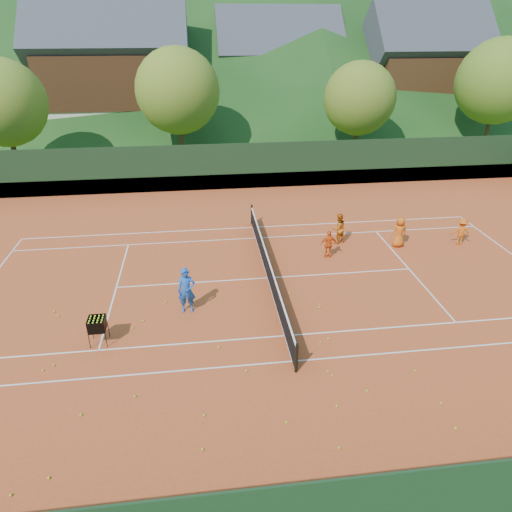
{
  "coord_description": "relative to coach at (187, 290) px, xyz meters",
  "views": [
    {
      "loc": [
        -2.65,
        -16.9,
        9.9
      ],
      "look_at": [
        -0.52,
        0.0,
        1.12
      ],
      "focal_mm": 32.0,
      "sensor_mm": 36.0,
      "label": 1
    }
  ],
  "objects": [
    {
      "name": "tennis_ball_16",
      "position": [
        4.54,
        -2.57,
        -0.88
      ],
      "size": [
        0.07,
        0.07,
        0.07
      ],
      "primitive_type": "sphere",
      "color": "#ADDA24",
      "rests_on": "clay_court"
    },
    {
      "name": "tree_c",
      "position": [
        13.41,
        21.11,
        3.61
      ],
      "size": [
        5.6,
        5.6,
        7.35
      ],
      "color": "#3E2818",
      "rests_on": "ground"
    },
    {
      "name": "tennis_ball_7",
      "position": [
        1.86,
        -3.67,
        -0.88
      ],
      "size": [
        0.07,
        0.07,
        0.07
      ],
      "primitive_type": "sphere",
      "color": "#ADDA24",
      "rests_on": "clay_court"
    },
    {
      "name": "tennis_ball_18",
      "position": [
        -1.53,
        -4.36,
        -0.88
      ],
      "size": [
        0.07,
        0.07,
        0.07
      ],
      "primitive_type": "sphere",
      "color": "#ADDA24",
      "rests_on": "clay_court"
    },
    {
      "name": "tennis_ball_5",
      "position": [
        7.26,
        -6.66,
        -0.88
      ],
      "size": [
        0.07,
        0.07,
        0.07
      ],
      "primitive_type": "sphere",
      "color": "#ADDA24",
      "rests_on": "clay_court"
    },
    {
      "name": "tennis_ball_12",
      "position": [
        -0.88,
        0.69,
        -0.88
      ],
      "size": [
        0.07,
        0.07,
        0.07
      ],
      "primitive_type": "sphere",
      "color": "#ADDA24",
      "rests_on": "clay_court"
    },
    {
      "name": "student_c",
      "position": [
        10.21,
        4.41,
        -0.15
      ],
      "size": [
        0.76,
        0.5,
        1.53
      ],
      "primitive_type": "imported",
      "rotation": [
        0.0,
        0.0,
        3.16
      ],
      "color": "#D55B12",
      "rests_on": "clay_court"
    },
    {
      "name": "chalet_mid",
      "position": [
        9.41,
        36.11,
        4.05
      ],
      "size": [
        12.65,
        8.82,
        11.45
      ],
      "color": "beige",
      "rests_on": "ground"
    },
    {
      "name": "tennis_ball_8",
      "position": [
        4.42,
        -4.02,
        -0.88
      ],
      "size": [
        0.07,
        0.07,
        0.07
      ],
      "primitive_type": "sphere",
      "color": "#ADDA24",
      "rests_on": "clay_court"
    },
    {
      "name": "tennis_ball_13",
      "position": [
        -2.96,
        -4.9,
        -0.88
      ],
      "size": [
        0.07,
        0.07,
        0.07
      ],
      "primitive_type": "sphere",
      "color": "#ADDA24",
      "rests_on": "clay_court"
    },
    {
      "name": "tennis_ball_3",
      "position": [
        0.48,
        -5.35,
        -0.88
      ],
      "size": [
        0.07,
        0.07,
        0.07
      ],
      "primitive_type": "sphere",
      "color": "#ADDA24",
      "rests_on": "clay_court"
    },
    {
      "name": "chalet_right",
      "position": [
        23.41,
        32.11,
        4.32
      ],
      "size": [
        11.5,
        8.82,
        11.91
      ],
      "color": "beige",
      "rests_on": "ground"
    },
    {
      "name": "tennis_ball_28",
      "position": [
        7.16,
        -4.33,
        -0.88
      ],
      "size": [
        0.07,
        0.07,
        0.07
      ],
      "primitive_type": "sphere",
      "color": "#ADDA24",
      "rests_on": "clay_court"
    },
    {
      "name": "chalet_left",
      "position": [
        -6.59,
        32.11,
        4.71
      ],
      "size": [
        13.8,
        9.93,
        12.92
      ],
      "color": "beige",
      "rests_on": "ground"
    },
    {
      "name": "tennis_ball_11",
      "position": [
        4.1,
        0.76,
        -0.88
      ],
      "size": [
        0.07,
        0.07,
        0.07
      ],
      "primitive_type": "sphere",
      "color": "#ADDA24",
      "rests_on": "clay_court"
    },
    {
      "name": "tennis_ball_17",
      "position": [
        5.12,
        -0.24,
        -0.88
      ],
      "size": [
        0.07,
        0.07,
        0.07
      ],
      "primitive_type": "sphere",
      "color": "#ADDA24",
      "rests_on": "clay_court"
    },
    {
      "name": "tree_a",
      "position": [
        -12.59,
        20.11,
        3.93
      ],
      "size": [
        6.0,
        6.0,
        7.88
      ],
      "color": "#3E2A19",
      "rests_on": "ground"
    },
    {
      "name": "tennis_ball_27",
      "position": [
        5.04,
        -0.46,
        -0.88
      ],
      "size": [
        0.07,
        0.07,
        0.07
      ],
      "primitive_type": "sphere",
      "color": "#ADDA24",
      "rests_on": "clay_court"
    },
    {
      "name": "tennis_ball_15",
      "position": [
        4.86,
        -2.4,
        -0.88
      ],
      "size": [
        0.07,
        0.07,
        0.07
      ],
      "primitive_type": "sphere",
      "color": "#ADDA24",
      "rests_on": "clay_court"
    },
    {
      "name": "tennis_ball_6",
      "position": [
        3.94,
        -6.89,
        -0.88
      ],
      "size": [
        0.07,
        0.07,
        0.07
      ],
      "primitive_type": "sphere",
      "color": "#ADDA24",
      "rests_on": "clay_court"
    },
    {
      "name": "tennis_ball_2",
      "position": [
        -1.97,
        -0.88,
        -0.88
      ],
      "size": [
        0.07,
        0.07,
        0.07
      ],
      "primitive_type": "sphere",
      "color": "#ADDA24",
      "rests_on": "clay_court"
    },
    {
      "name": "student_d",
      "position": [
        13.34,
        4.27,
        -0.23
      ],
      "size": [
        0.98,
        0.71,
        1.36
      ],
      "primitive_type": "imported",
      "rotation": [
        0.0,
        0.0,
        2.89
      ],
      "color": "#D05812",
      "rests_on": "clay_court"
    },
    {
      "name": "student_b",
      "position": [
        6.5,
        3.7,
        -0.24
      ],
      "size": [
        0.81,
        0.37,
        1.35
      ],
      "primitive_type": "imported",
      "rotation": [
        0.0,
        0.0,
        3.09
      ],
      "color": "#EF5A15",
      "rests_on": "clay_court"
    },
    {
      "name": "tennis_ball_20",
      "position": [
        5.35,
        -5.0,
        -0.88
      ],
      "size": [
        0.07,
        0.07,
        0.07
      ],
      "primitive_type": "sphere",
      "color": "#ADDA24",
      "rests_on": "clay_court"
    },
    {
      "name": "tennis_ball_24",
      "position": [
        -4.06,
        -7.23,
        -0.88
      ],
      "size": [
        0.07,
        0.07,
        0.07
      ],
      "primitive_type": "sphere",
      "color": "#ADDA24",
      "rests_on": "clay_court"
    },
    {
      "name": "tennis_ball_29",
      "position": [
        2.73,
        -5.89,
        -0.88
      ],
      "size": [
        0.07,
        0.07,
        0.07
      ],
      "primitive_type": "sphere",
      "color": "#ADDA24",
      "rests_on": "clay_court"
    },
    {
      "name": "tennis_ball_4",
      "position": [
        -5.07,
        0.53,
        -0.88
      ],
      "size": [
        0.07,
        0.07,
        0.07
      ],
      "primitive_type": "sphere",
      "color": "#ADDA24",
      "rests_on": "clay_court"
    },
    {
      "name": "tennis_ball_14",
      "position": [
        4.28,
        -5.48,
        -0.88
      ],
      "size": [
        0.07,
        0.07,
        0.07
      ],
      "primitive_type": "sphere",
      "color": "#ADDA24",
      "rests_on": "clay_court"
    },
    {
      "name": "court_lines",
      "position": [
        3.41,
        2.11,
        -0.91
      ],
      "size": [
        23.83,
        11.03,
        0.0
      ],
      "color": "silver",
      "rests_on": "clay_court"
    },
    {
      "name": "clay_court",
      "position": [
        3.41,
        2.11,
        -0.93
      ],
      "size": [
        40.0,
        24.0,
        0.02
      ],
      "primitive_type": "cube",
      "color": "#AF411C",
      "rests_on": "ground"
    },
    {
      "name": "tennis_ball_0",
      "position": [
        0.41,
        -6.5,
        -0.88
      ],
      "size": [
        0.07,
        0.07,
        0.07
      ],
      "primitive_type": "sphere",
      "color": "#ADDA24",
      "rests_on": "clay_court"
    },
    {
      "name": "tennis_ball_1",
      "position": [
        4.49,
        -4.23,
        -0.88
      ],
      "size": [
        0.07,
        0.07,
        0.07
      ],
      "primitive_type": "sphere",
      "color": "#ADDA24",
      "rests_on": "clay_court"
    },
    {
      "name": "tree_d",
      "position": [
        25.41,
        22.11,
        4.58
      ],
      "size": [
        6.8,
        6.8,
        8.93
      ],
      "color": "#3F2A19",
      "rests_on": "ground"
    },
    {
      "name": "coach",
      "position": [
        0.0,
        0.0,
        0.0
      ],
      "size": [
        0.68,
        0.46,
        1.83
      ],
      "primitive_type": "imported",
      "rotation": [
        0.0,
        0.0,
        -0.03
      ],
      "color": "#1B51B2",
      "rests_on": "clay_court"
    },
    {
      "name": "perimeter_fence",
      "position": [
        3.41,
        2.11,
        0.33
      ],
      "size": [
        40.4,
        24.24,
        3.0
      ],
      "color": "black",
      "rests_on": "clay_court"
    },
    {
      "name": "ball_hopper",
      "position": [
        -3.0,
        -1.57,
        -0.17
      ],
      "size": [
        0.57,
        0.57,
        1.0
      ],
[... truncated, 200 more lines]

